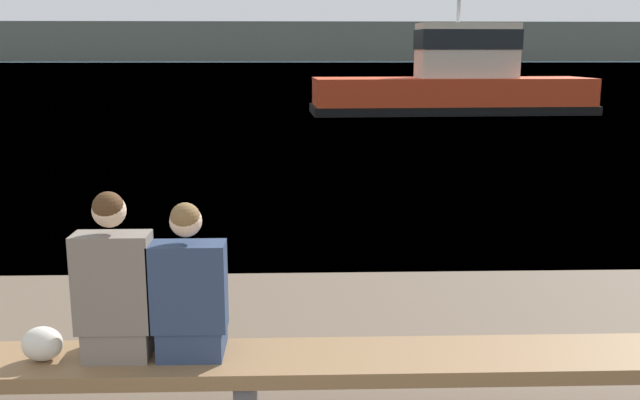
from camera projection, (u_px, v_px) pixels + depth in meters
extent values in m
plane|color=#5684A3|center=(294.00, 65.00, 125.00)|extent=(240.00, 240.00, 0.00)
cube|color=#4C4C42|center=(294.00, 42.00, 184.29)|extent=(600.00, 12.00, 9.76)
cube|color=brown|center=(246.00, 363.00, 4.38)|extent=(8.42, 0.55, 0.09)
cube|color=#515156|center=(246.00, 399.00, 4.43)|extent=(0.12, 0.47, 0.39)
cube|color=#70665B|center=(121.00, 338.00, 4.40)|extent=(0.39, 0.39, 0.19)
cube|color=#70665B|center=(114.00, 282.00, 4.23)|extent=(0.45, 0.22, 0.60)
sphere|color=beige|center=(109.00, 211.00, 4.14)|extent=(0.20, 0.20, 0.20)
sphere|color=#472D19|center=(108.00, 207.00, 4.12)|extent=(0.18, 0.18, 0.18)
cube|color=navy|center=(193.00, 337.00, 4.41)|extent=(0.39, 0.39, 0.19)
cube|color=navy|center=(188.00, 286.00, 4.25)|extent=(0.45, 0.22, 0.53)
sphere|color=beige|center=(186.00, 221.00, 4.17)|extent=(0.19, 0.19, 0.19)
sphere|color=brown|center=(185.00, 217.00, 4.15)|extent=(0.18, 0.18, 0.18)
ellipsoid|color=beige|center=(42.00, 344.00, 4.29)|extent=(0.24, 0.19, 0.21)
cube|color=red|center=(451.00, 96.00, 27.18)|extent=(10.60, 3.27, 1.34)
cube|color=black|center=(451.00, 109.00, 27.28)|extent=(10.81, 3.39, 0.32)
cube|color=beige|center=(467.00, 51.00, 26.87)|extent=(3.74, 1.83, 2.02)
cube|color=black|center=(467.00, 40.00, 26.79)|extent=(3.82, 1.89, 0.73)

